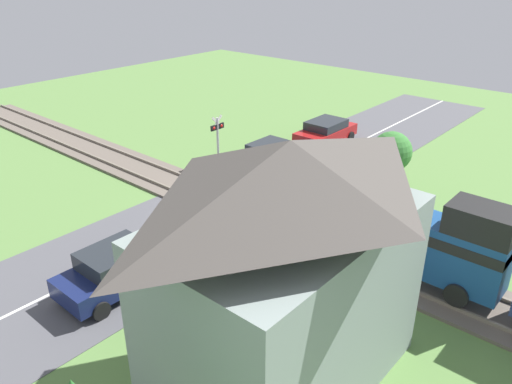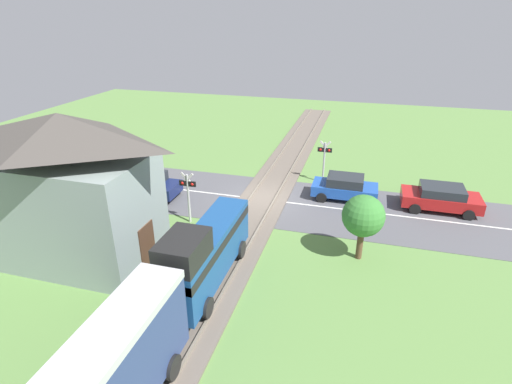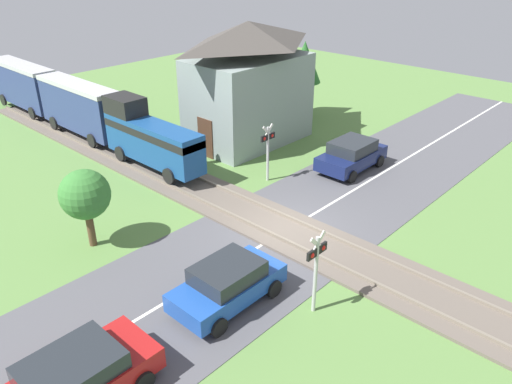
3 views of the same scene
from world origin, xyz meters
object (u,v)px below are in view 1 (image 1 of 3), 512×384
object	(u,v)px
car_behind_queue	(326,131)
car_far_side	(117,269)
station_building	(287,275)
crossing_signal_east_approach	(244,221)
crossing_signal_west_approach	(218,134)
car_near_crossing	(269,155)
pedestrian_by_station	(350,277)

from	to	relation	value
car_behind_queue	car_far_side	bearing A→B (deg)	9.83
car_behind_queue	station_building	distance (m)	18.77
crossing_signal_east_approach	station_building	size ratio (longest dim) A/B	0.40
car_behind_queue	crossing_signal_east_approach	world-z (taller)	crossing_signal_east_approach
car_far_side	crossing_signal_east_approach	size ratio (longest dim) A/B	1.39
crossing_signal_west_approach	station_building	bearing A→B (deg)	51.38
car_far_side	crossing_signal_west_approach	distance (m)	11.14
car_near_crossing	crossing_signal_east_approach	size ratio (longest dim) A/B	1.34
car_near_crossing	crossing_signal_east_approach	bearing A→B (deg)	33.85
car_behind_queue	pedestrian_by_station	size ratio (longest dim) A/B	2.74
car_near_crossing	car_behind_queue	xyz separation A→B (m)	(-5.24, 0.00, -0.00)
pedestrian_by_station	car_near_crossing	bearing A→B (deg)	-126.85
car_near_crossing	crossing_signal_east_approach	world-z (taller)	crossing_signal_east_approach
crossing_signal_west_approach	station_building	distance (m)	14.94
crossing_signal_west_approach	crossing_signal_east_approach	distance (m)	9.50
car_near_crossing	crossing_signal_west_approach	bearing A→B (deg)	-55.31
car_far_side	crossing_signal_east_approach	xyz separation A→B (m)	(-3.79, 2.22, 1.01)
car_near_crossing	station_building	bearing A→B (deg)	41.01
crossing_signal_east_approach	crossing_signal_west_approach	bearing A→B (deg)	-129.67
car_near_crossing	pedestrian_by_station	distance (m)	11.09
car_behind_queue	crossing_signal_west_approach	distance (m)	7.20
car_far_side	station_building	xyz separation A→B (m)	(-0.57, 6.53, 2.41)
car_near_crossing	station_building	world-z (taller)	station_building
crossing_signal_east_approach	pedestrian_by_station	xyz separation A→B (m)	(-0.94, 3.78, -1.12)
crossing_signal_west_approach	crossing_signal_east_approach	world-z (taller)	same
car_far_side	crossing_signal_east_approach	distance (m)	4.51
car_far_side	crossing_signal_west_approach	xyz separation A→B (m)	(-9.85, -5.10, 1.01)
car_behind_queue	crossing_signal_east_approach	xyz separation A→B (m)	(12.84, 5.10, 1.05)
crossing_signal_west_approach	crossing_signal_east_approach	xyz separation A→B (m)	(6.06, 7.31, 0.00)
pedestrian_by_station	station_building	bearing A→B (deg)	7.27
car_near_crossing	car_behind_queue	bearing A→B (deg)	180.00
pedestrian_by_station	crossing_signal_west_approach	bearing A→B (deg)	-114.78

